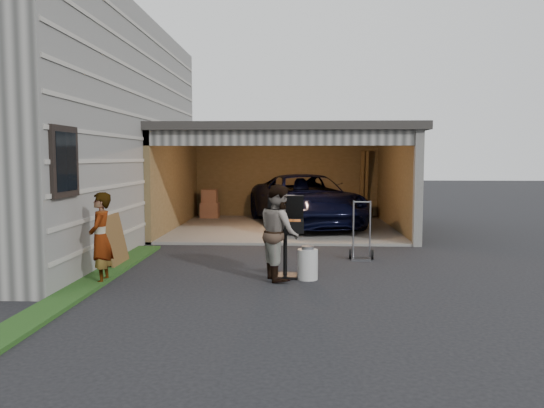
{
  "coord_description": "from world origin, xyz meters",
  "views": [
    {
      "loc": [
        1.09,
        -8.8,
        2.06
      ],
      "look_at": [
        0.61,
        1.6,
        1.15
      ],
      "focal_mm": 35.0,
      "sensor_mm": 36.0,
      "label": 1
    }
  ],
  "objects": [
    {
      "name": "groundcover_strip",
      "position": [
        -2.25,
        -1.0,
        0.03
      ],
      "size": [
        0.5,
        8.0,
        0.06
      ],
      "primitive_type": "cube",
      "color": "#193814",
      "rests_on": "ground"
    },
    {
      "name": "propane_tank",
      "position": [
        1.28,
        0.08,
        0.26
      ],
      "size": [
        0.42,
        0.42,
        0.51
      ],
      "primitive_type": "cylinder",
      "rotation": [
        0.0,
        0.0,
        -0.28
      ],
      "color": "beige",
      "rests_on": "ground"
    },
    {
      "name": "bbq_grill",
      "position": [
        0.9,
        0.24,
        0.84
      ],
      "size": [
        0.63,
        0.55,
        1.4
      ],
      "color": "black",
      "rests_on": "ground"
    },
    {
      "name": "minivan",
      "position": [
        1.35,
        6.9,
        0.75
      ],
      "size": [
        3.81,
        5.88,
        1.5
      ],
      "primitive_type": "imported",
      "rotation": [
        0.0,
        0.0,
        0.26
      ],
      "color": "black",
      "rests_on": "ground"
    },
    {
      "name": "woman",
      "position": [
        -2.1,
        -0.38,
        0.75
      ],
      "size": [
        0.41,
        0.58,
        1.5
      ],
      "primitive_type": "imported",
      "rotation": [
        0.0,
        0.0,
        -1.48
      ],
      "color": "#98ABBF",
      "rests_on": "ground"
    },
    {
      "name": "ground",
      "position": [
        0.0,
        0.0,
        0.0
      ],
      "size": [
        80.0,
        80.0,
        0.0
      ],
      "primitive_type": "plane",
      "color": "black",
      "rests_on": "ground"
    },
    {
      "name": "man",
      "position": [
        0.8,
        0.07,
        0.81
      ],
      "size": [
        0.83,
        0.94,
        1.62
      ],
      "primitive_type": "imported",
      "rotation": [
        0.0,
        0.0,
        1.89
      ],
      "color": "#49221D",
      "rests_on": "ground"
    },
    {
      "name": "house",
      "position": [
        -6.0,
        4.0,
        2.75
      ],
      "size": [
        7.0,
        11.0,
        5.5
      ],
      "primitive_type": "cube",
      "color": "#474744",
      "rests_on": "ground"
    },
    {
      "name": "garage",
      "position": [
        0.76,
        6.79,
        1.87
      ],
      "size": [
        6.8,
        6.3,
        2.9
      ],
      "color": "#605E59",
      "rests_on": "ground"
    },
    {
      "name": "plywood_panel",
      "position": [
        -2.34,
        1.02,
        0.49
      ],
      "size": [
        0.25,
        0.89,
        0.99
      ],
      "primitive_type": "cube",
      "rotation": [
        0.0,
        -0.21,
        0.0
      ],
      "color": "#52371C",
      "rests_on": "ground"
    },
    {
      "name": "hand_truck",
      "position": [
        2.41,
        1.88,
        0.23
      ],
      "size": [
        0.51,
        0.41,
        1.2
      ],
      "rotation": [
        0.0,
        0.0,
        -0.12
      ],
      "color": "slate",
      "rests_on": "ground"
    }
  ]
}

